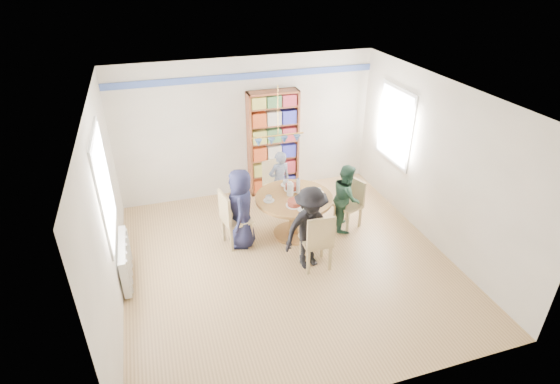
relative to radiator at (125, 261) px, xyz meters
name	(u,v)px	position (x,y,z in m)	size (l,w,h in m)	color
ground	(287,261)	(2.42, -0.30, -0.35)	(5.00, 5.00, 0.00)	tan
room_shell	(255,147)	(2.16, 0.57, 1.30)	(5.00, 5.00, 5.00)	white
radiator	(125,261)	(0.00, 0.00, 0.00)	(0.12, 1.00, 0.60)	silver
dining_table	(294,207)	(2.75, 0.39, 0.21)	(1.30, 1.30, 0.75)	brown
chair_left	(232,217)	(1.69, 0.41, 0.20)	(0.51, 0.51, 0.99)	tan
chair_right	(351,201)	(3.82, 0.38, 0.14)	(0.50, 0.50, 0.88)	tan
chair_far	(275,181)	(2.74, 1.46, 0.16)	(0.50, 0.50, 0.92)	tan
chair_near	(318,239)	(2.80, -0.60, 0.19)	(0.45, 0.45, 0.98)	tan
person_left	(241,209)	(1.85, 0.39, 0.34)	(0.67, 0.44, 1.37)	#181A35
person_right	(346,197)	(3.70, 0.35, 0.26)	(0.59, 0.46, 1.21)	#1C3829
person_far	(279,181)	(2.78, 1.28, 0.25)	(0.43, 0.29, 1.19)	gray
person_near	(310,228)	(2.71, -0.48, 0.33)	(0.88, 0.51, 1.37)	black
bookshelf	(273,144)	(2.89, 2.04, 0.67)	(0.99, 0.30, 2.08)	brown
tableware	(292,193)	(2.73, 0.42, 0.46)	(1.06, 1.06, 0.28)	white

